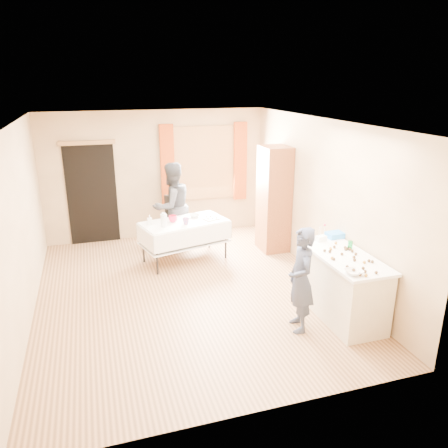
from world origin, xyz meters
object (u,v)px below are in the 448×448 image
object	(u,v)px
girl	(301,280)
woman	(172,206)
chair	(174,229)
cabinet	(274,199)
counter	(342,286)
party_table	(185,237)

from	to	relation	value
girl	woman	bearing A→B (deg)	-153.23
chair	girl	size ratio (longest dim) A/B	0.68
cabinet	counter	world-z (taller)	cabinet
counter	party_table	xyz separation A→B (m)	(-1.66, 2.59, -0.01)
girl	cabinet	bearing A→B (deg)	173.47
cabinet	girl	size ratio (longest dim) A/B	1.42
party_table	chair	xyz separation A→B (m)	(-0.02, 0.95, -0.16)
counter	party_table	size ratio (longest dim) A/B	0.86
cabinet	woman	distance (m)	1.95
cabinet	chair	distance (m)	2.12
party_table	girl	bearing A→B (deg)	-84.92
cabinet	girl	bearing A→B (deg)	-106.32
chair	counter	bearing A→B (deg)	-42.92
cabinet	woman	world-z (taller)	cabinet
chair	girl	bearing A→B (deg)	-53.46
woman	girl	bearing A→B (deg)	81.89
counter	girl	xyz separation A→B (m)	(-0.71, -0.12, 0.26)
counter	woman	size ratio (longest dim) A/B	0.85
cabinet	chair	world-z (taller)	cabinet
cabinet	woman	size ratio (longest dim) A/B	1.18
chair	girl	distance (m)	3.81
counter	girl	world-z (taller)	girl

